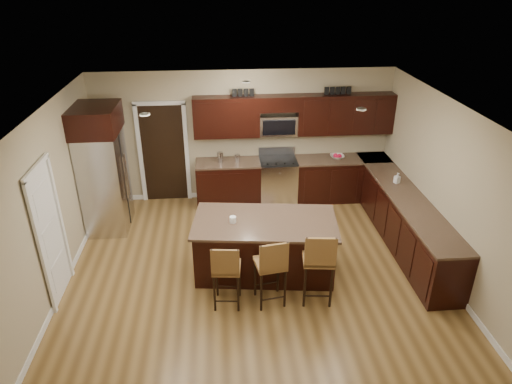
{
  "coord_description": "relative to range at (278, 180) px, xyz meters",
  "views": [
    {
      "loc": [
        -0.5,
        -6.1,
        4.5
      ],
      "look_at": [
        0.05,
        0.4,
        1.24
      ],
      "focal_mm": 32.0,
      "sensor_mm": 36.0,
      "label": 1
    }
  ],
  "objects": [
    {
      "name": "floor",
      "position": [
        -0.68,
        -2.45,
        -0.47
      ],
      "size": [
        6.0,
        6.0,
        0.0
      ],
      "primitive_type": "plane",
      "color": "olive",
      "rests_on": "ground"
    },
    {
      "name": "ceiling",
      "position": [
        -0.68,
        -2.45,
        2.23
      ],
      "size": [
        6.0,
        6.0,
        0.0
      ],
      "primitive_type": "plane",
      "rotation": [
        3.14,
        0.0,
        0.0
      ],
      "color": "silver",
      "rests_on": "wall_back"
    },
    {
      "name": "wall_back",
      "position": [
        -0.68,
        0.3,
        0.88
      ],
      "size": [
        6.0,
        0.0,
        6.0
      ],
      "primitive_type": "plane",
      "rotation": [
        1.57,
        0.0,
        0.0
      ],
      "color": "tan",
      "rests_on": "floor"
    },
    {
      "name": "wall_left",
      "position": [
        -3.68,
        -2.45,
        0.88
      ],
      "size": [
        0.0,
        5.5,
        5.5
      ],
      "primitive_type": "plane",
      "rotation": [
        1.57,
        0.0,
        1.57
      ],
      "color": "tan",
      "rests_on": "floor"
    },
    {
      "name": "wall_right",
      "position": [
        2.32,
        -2.45,
        0.88
      ],
      "size": [
        0.0,
        5.5,
        5.5
      ],
      "primitive_type": "plane",
      "rotation": [
        1.57,
        0.0,
        -1.57
      ],
      "color": "tan",
      "rests_on": "floor"
    },
    {
      "name": "base_cabinets",
      "position": [
        1.22,
        -1.01,
        -0.01
      ],
      "size": [
        4.02,
        3.96,
        0.92
      ],
      "color": "black",
      "rests_on": "floor"
    },
    {
      "name": "upper_cabinets",
      "position": [
        0.36,
        0.13,
        1.37
      ],
      "size": [
        4.0,
        0.33,
        0.8
      ],
      "color": "black",
      "rests_on": "wall_back"
    },
    {
      "name": "range",
      "position": [
        0.0,
        0.0,
        0.0
      ],
      "size": [
        0.76,
        0.64,
        1.11
      ],
      "color": "silver",
      "rests_on": "floor"
    },
    {
      "name": "microwave",
      "position": [
        0.0,
        0.15,
        1.15
      ],
      "size": [
        0.76,
        0.31,
        0.4
      ],
      "primitive_type": "cube",
      "color": "silver",
      "rests_on": "upper_cabinets"
    },
    {
      "name": "doorway",
      "position": [
        -2.33,
        0.28,
        0.56
      ],
      "size": [
        0.85,
        0.03,
        2.06
      ],
      "primitive_type": "cube",
      "color": "black",
      "rests_on": "floor"
    },
    {
      "name": "pantry_door",
      "position": [
        -3.66,
        -2.75,
        0.55
      ],
      "size": [
        0.03,
        0.8,
        2.04
      ],
      "primitive_type": "cube",
      "color": "white",
      "rests_on": "floor"
    },
    {
      "name": "letter_decor",
      "position": [
        0.22,
        0.13,
        1.82
      ],
      "size": [
        2.2,
        0.03,
        0.15
      ],
      "primitive_type": null,
      "color": "black",
      "rests_on": "upper_cabinets"
    },
    {
      "name": "island",
      "position": [
        -0.52,
        -2.43,
        -0.04
      ],
      "size": [
        2.36,
        1.43,
        0.92
      ],
      "rotation": [
        0.0,
        0.0,
        -0.12
      ],
      "color": "black",
      "rests_on": "floor"
    },
    {
      "name": "stool_left",
      "position": [
        -1.16,
        -3.27,
        0.19
      ],
      "size": [
        0.43,
        0.43,
        1.05
      ],
      "rotation": [
        0.0,
        0.0,
        -0.11
      ],
      "color": "olive",
      "rests_on": "floor"
    },
    {
      "name": "stool_mid",
      "position": [
        -0.52,
        -3.28,
        0.22
      ],
      "size": [
        0.48,
        0.48,
        1.11
      ],
      "rotation": [
        0.0,
        0.0,
        0.16
      ],
      "color": "olive",
      "rests_on": "floor"
    },
    {
      "name": "stool_right",
      "position": [
        0.16,
        -3.28,
        0.27
      ],
      "size": [
        0.49,
        0.49,
        1.18
      ],
      "rotation": [
        0.0,
        0.0,
        -0.11
      ],
      "color": "olive",
      "rests_on": "floor"
    },
    {
      "name": "refrigerator",
      "position": [
        -3.3,
        -0.79,
        0.73
      ],
      "size": [
        0.79,
        1.0,
        2.35
      ],
      "color": "silver",
      "rests_on": "floor"
    },
    {
      "name": "floor_mat",
      "position": [
        -0.54,
        -0.74,
        -0.47
      ],
      "size": [
        1.11,
        0.95,
        0.01
      ],
      "primitive_type": "cube",
      "rotation": [
        0.0,
        0.0,
        0.42
      ],
      "color": "#7F6144",
      "rests_on": "floor"
    },
    {
      "name": "fruit_bowl",
      "position": [
        1.22,
        -0.0,
        0.48
      ],
      "size": [
        0.29,
        0.29,
        0.07
      ],
      "primitive_type": "imported",
      "rotation": [
        0.0,
        0.0,
        -0.04
      ],
      "color": "silver",
      "rests_on": "base_cabinets"
    },
    {
      "name": "soap_bottle",
      "position": [
        2.02,
        -1.26,
        0.55
      ],
      "size": [
        0.12,
        0.12,
        0.2
      ],
      "primitive_type": "imported",
      "rotation": [
        0.0,
        0.0,
        0.41
      ],
      "color": "#B2B2B2",
      "rests_on": "base_cabinets"
    },
    {
      "name": "canister_tall",
      "position": [
        -1.18,
        -0.0,
        0.55
      ],
      "size": [
        0.12,
        0.12,
        0.21
      ],
      "primitive_type": "cylinder",
      "color": "silver",
      "rests_on": "base_cabinets"
    },
    {
      "name": "canister_short",
      "position": [
        -0.83,
        -0.0,
        0.53
      ],
      "size": [
        0.11,
        0.11,
        0.15
      ],
      "primitive_type": "cylinder",
      "color": "silver",
      "rests_on": "base_cabinets"
    },
    {
      "name": "island_jar",
      "position": [
        -1.02,
        -2.43,
        0.5
      ],
      "size": [
        0.1,
        0.1,
        0.1
      ],
      "primitive_type": "cylinder",
      "color": "white",
      "rests_on": "island"
    }
  ]
}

